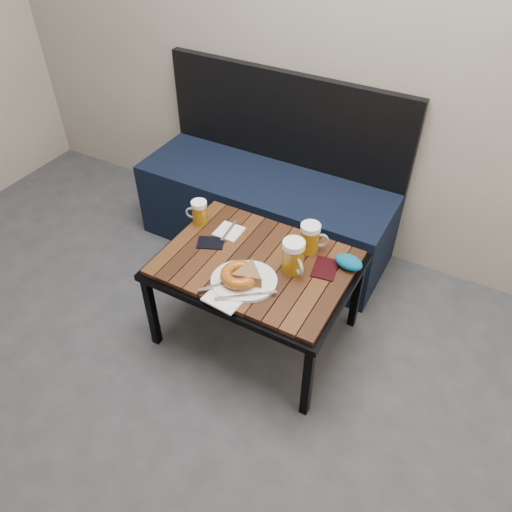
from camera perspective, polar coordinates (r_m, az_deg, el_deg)
The scene contains 12 objects.
bench at distance 2.82m, azimuth 1.25°, elevation 5.99°, with size 1.40×0.50×0.95m.
cafe_table at distance 2.17m, azimuth 0.00°, elevation -1.42°, with size 0.84×0.62×0.47m.
beer_mug_left at distance 2.33m, azimuth -6.52°, elevation 4.99°, with size 0.11×0.08×0.12m.
beer_mug_centre at distance 2.17m, azimuth 6.24°, elevation 2.08°, with size 0.13×0.11×0.14m.
beer_mug_right at distance 2.06m, azimuth 4.30°, elevation -0.05°, with size 0.14×0.13×0.15m.
plate_pie at distance 2.03m, azimuth -0.87°, elevation -2.50°, with size 0.24×0.24×0.07m.
plate_bagel at distance 2.03m, azimuth -1.90°, elevation -2.47°, with size 0.29×0.27×0.07m.
napkin_left at distance 2.30m, azimuth -3.10°, elevation 2.82°, with size 0.12×0.15×0.01m.
napkin_right at distance 1.98m, azimuth -3.57°, elevation -4.78°, with size 0.16×0.14×0.01m.
passport_navy at distance 2.24m, azimuth -5.22°, elevation 1.51°, with size 0.08×0.12×0.01m, color black.
passport_burgundy at distance 2.13m, azimuth 7.90°, elevation -1.40°, with size 0.10×0.14×0.01m, color black.
knit_pouch at distance 2.13m, azimuth 10.55°, elevation -0.69°, with size 0.12×0.08×0.05m, color #054B8E.
Camera 1 is at (0.88, -0.27, 1.91)m, focal length 35.00 mm.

